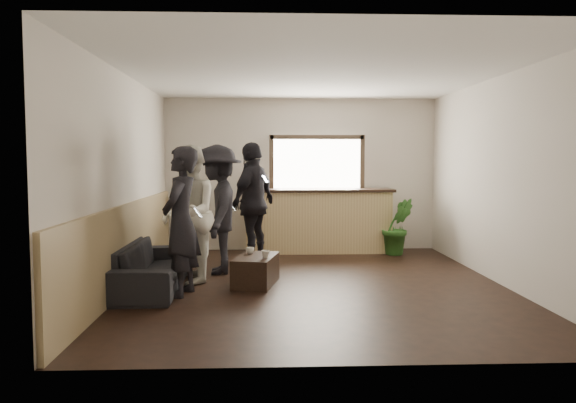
{
  "coord_description": "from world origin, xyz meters",
  "views": [
    {
      "loc": [
        -0.67,
        -7.41,
        1.67
      ],
      "look_at": [
        -0.34,
        0.4,
        1.09
      ],
      "focal_mm": 35.0,
      "sensor_mm": 36.0,
      "label": 1
    }
  ],
  "objects_px": {
    "person_a": "(181,221)",
    "person_c": "(218,209)",
    "sofa": "(151,266)",
    "cup_a": "(250,250)",
    "potted_plant": "(398,227)",
    "person_d": "(253,203)",
    "bar_counter": "(318,217)",
    "coffee_table": "(256,270)",
    "person_b": "(189,214)",
    "cup_b": "(265,254)"
  },
  "relations": [
    {
      "from": "bar_counter",
      "to": "person_a",
      "type": "bearing_deg",
      "value": -121.78
    },
    {
      "from": "person_b",
      "to": "sofa",
      "type": "bearing_deg",
      "value": -60.52
    },
    {
      "from": "potted_plant",
      "to": "person_c",
      "type": "distance_m",
      "value": 3.4
    },
    {
      "from": "coffee_table",
      "to": "person_d",
      "type": "distance_m",
      "value": 1.79
    },
    {
      "from": "potted_plant",
      "to": "bar_counter",
      "type": "bearing_deg",
      "value": 164.16
    },
    {
      "from": "sofa",
      "to": "person_c",
      "type": "distance_m",
      "value": 1.43
    },
    {
      "from": "coffee_table",
      "to": "potted_plant",
      "type": "bearing_deg",
      "value": 42.86
    },
    {
      "from": "coffee_table",
      "to": "person_c",
      "type": "height_order",
      "value": "person_c"
    },
    {
      "from": "person_c",
      "to": "coffee_table",
      "type": "bearing_deg",
      "value": 32.16
    },
    {
      "from": "bar_counter",
      "to": "coffee_table",
      "type": "relative_size",
      "value": 3.11
    },
    {
      "from": "bar_counter",
      "to": "person_b",
      "type": "xyz_separation_m",
      "value": [
        -2.0,
        -2.5,
        0.3
      ]
    },
    {
      "from": "sofa",
      "to": "cup_b",
      "type": "bearing_deg",
      "value": -90.23
    },
    {
      "from": "sofa",
      "to": "person_a",
      "type": "height_order",
      "value": "person_a"
    },
    {
      "from": "person_b",
      "to": "potted_plant",
      "type": "bearing_deg",
      "value": 112.73
    },
    {
      "from": "potted_plant",
      "to": "person_d",
      "type": "relative_size",
      "value": 0.51
    },
    {
      "from": "bar_counter",
      "to": "person_b",
      "type": "height_order",
      "value": "bar_counter"
    },
    {
      "from": "sofa",
      "to": "person_a",
      "type": "relative_size",
      "value": 1.11
    },
    {
      "from": "coffee_table",
      "to": "potted_plant",
      "type": "xyz_separation_m",
      "value": [
        2.46,
        2.28,
        0.31
      ]
    },
    {
      "from": "cup_b",
      "to": "person_d",
      "type": "bearing_deg",
      "value": 96.17
    },
    {
      "from": "bar_counter",
      "to": "cup_a",
      "type": "relative_size",
      "value": 24.35
    },
    {
      "from": "bar_counter",
      "to": "coffee_table",
      "type": "distance_m",
      "value": 2.92
    },
    {
      "from": "bar_counter",
      "to": "sofa",
      "type": "relative_size",
      "value": 1.33
    },
    {
      "from": "person_b",
      "to": "cup_b",
      "type": "bearing_deg",
      "value": 62.65
    },
    {
      "from": "sofa",
      "to": "person_c",
      "type": "relative_size",
      "value": 1.07
    },
    {
      "from": "sofa",
      "to": "cup_a",
      "type": "bearing_deg",
      "value": -74.18
    },
    {
      "from": "person_c",
      "to": "sofa",
      "type": "bearing_deg",
      "value": -41.48
    },
    {
      "from": "cup_b",
      "to": "person_a",
      "type": "bearing_deg",
      "value": -159.63
    },
    {
      "from": "bar_counter",
      "to": "person_d",
      "type": "height_order",
      "value": "bar_counter"
    },
    {
      "from": "person_d",
      "to": "potted_plant",
      "type": "bearing_deg",
      "value": 134.7
    },
    {
      "from": "cup_a",
      "to": "person_d",
      "type": "distance_m",
      "value": 1.5
    },
    {
      "from": "bar_counter",
      "to": "cup_b",
      "type": "xyz_separation_m",
      "value": [
        -0.96,
        -2.84,
        -0.2
      ]
    },
    {
      "from": "bar_counter",
      "to": "coffee_table",
      "type": "height_order",
      "value": "bar_counter"
    },
    {
      "from": "potted_plant",
      "to": "person_a",
      "type": "relative_size",
      "value": 0.55
    },
    {
      "from": "cup_a",
      "to": "person_d",
      "type": "xyz_separation_m",
      "value": [
        0.02,
        1.4,
        0.55
      ]
    },
    {
      "from": "coffee_table",
      "to": "person_c",
      "type": "relative_size",
      "value": 0.46
    },
    {
      "from": "coffee_table",
      "to": "cup_b",
      "type": "bearing_deg",
      "value": -51.46
    },
    {
      "from": "bar_counter",
      "to": "person_b",
      "type": "distance_m",
      "value": 3.21
    },
    {
      "from": "coffee_table",
      "to": "cup_b",
      "type": "distance_m",
      "value": 0.32
    },
    {
      "from": "person_c",
      "to": "bar_counter",
      "type": "bearing_deg",
      "value": 135.49
    },
    {
      "from": "coffee_table",
      "to": "person_a",
      "type": "bearing_deg",
      "value": -148.93
    },
    {
      "from": "bar_counter",
      "to": "potted_plant",
      "type": "relative_size",
      "value": 2.69
    },
    {
      "from": "cup_a",
      "to": "person_a",
      "type": "bearing_deg",
      "value": -137.67
    },
    {
      "from": "sofa",
      "to": "person_b",
      "type": "bearing_deg",
      "value": -52.31
    },
    {
      "from": "cup_b",
      "to": "person_b",
      "type": "height_order",
      "value": "person_b"
    },
    {
      "from": "cup_a",
      "to": "person_b",
      "type": "bearing_deg",
      "value": -178.15
    },
    {
      "from": "person_a",
      "to": "person_c",
      "type": "xyz_separation_m",
      "value": [
        0.34,
        1.36,
        0.03
      ]
    },
    {
      "from": "potted_plant",
      "to": "person_d",
      "type": "bearing_deg",
      "value": -164.89
    },
    {
      "from": "cup_a",
      "to": "person_c",
      "type": "bearing_deg",
      "value": 128.71
    },
    {
      "from": "potted_plant",
      "to": "person_c",
      "type": "xyz_separation_m",
      "value": [
        -3.03,
        -1.47,
        0.45
      ]
    },
    {
      "from": "potted_plant",
      "to": "person_d",
      "type": "height_order",
      "value": "person_d"
    }
  ]
}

